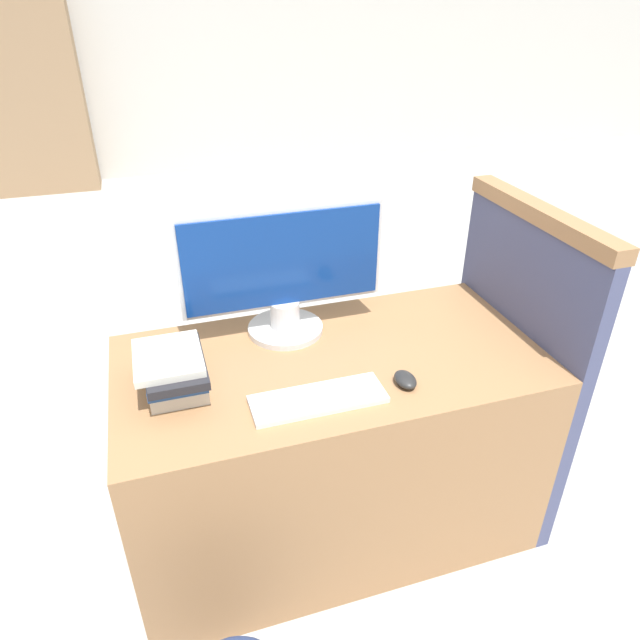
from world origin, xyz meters
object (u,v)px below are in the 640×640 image
monitor (283,273)px  mouse (405,380)px  keyboard (318,399)px  book_stack (174,370)px

monitor → mouse: 0.51m
mouse → monitor: bearing=123.2°
keyboard → book_stack: book_stack is taller
monitor → keyboard: (-0.01, -0.39, -0.20)m
book_stack → mouse: bearing=-16.2°
mouse → book_stack: book_stack is taller
book_stack → monitor: bearing=29.1°
monitor → book_stack: monitor is taller
keyboard → mouse: (0.26, 0.00, 0.01)m
monitor → keyboard: monitor is taller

